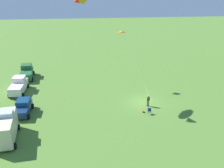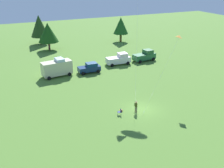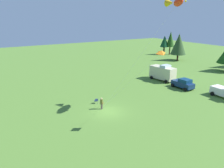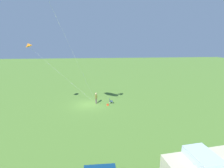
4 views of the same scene
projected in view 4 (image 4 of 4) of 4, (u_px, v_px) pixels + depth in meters
ground_plane at (88, 104)px, 27.32m from camera, size 160.00×160.00×0.00m
person_kite_flyer at (96, 97)px, 27.52m from camera, size 0.45×0.50×1.74m
folding_chair at (111, 101)px, 27.57m from camera, size 0.55×0.55×0.82m
backpack_on_grass at (108, 105)px, 26.90m from camera, size 0.35×0.26×0.22m
kite_delta_orange at (28, 45)px, 22.03m from camera, size 8.34×4.35×9.45m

